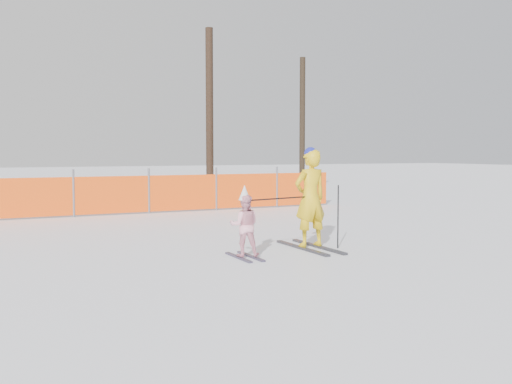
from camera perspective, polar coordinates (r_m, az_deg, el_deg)
ground at (r=9.57m, az=1.32°, el=-6.17°), size 120.00×120.00×0.00m
adult at (r=10.01m, az=5.45°, el=-0.64°), size 0.64×1.68×1.78m
child at (r=9.12m, az=-1.15°, el=-3.29°), size 0.58×0.92×1.17m
ski_poles at (r=9.80m, az=5.25°, el=-1.56°), size 1.75×0.27×1.12m
safety_fence at (r=15.44m, az=-22.12°, el=-0.51°), size 17.81×0.06×1.25m
tree_trunks at (r=21.93m, az=-0.61°, el=7.31°), size 4.81×1.39×6.13m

